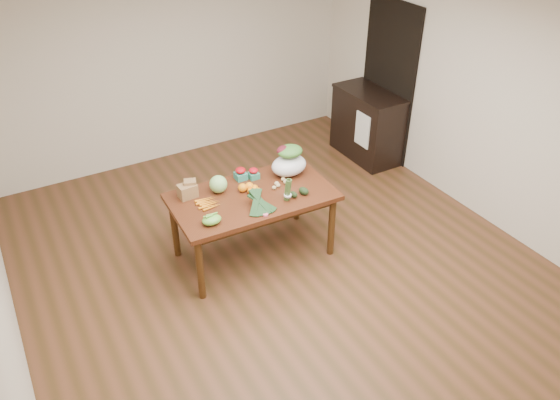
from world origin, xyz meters
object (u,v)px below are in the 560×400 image
cabinet (367,125)px  asparagus_bundle (288,190)px  cabbage (218,184)px  kale_bunch (261,204)px  dining_table (253,225)px  salad_bag (289,162)px  mandarin_cluster (255,191)px  paper_bag (187,190)px

cabinet → asparagus_bundle: asparagus_bundle is taller
cabbage → kale_bunch: cabbage is taller
dining_table → salad_bag: bearing=19.5°
cabbage → salad_bag: 0.79m
cabinet → kale_bunch: size_ratio=2.55×
mandarin_cluster → asparagus_bundle: size_ratio=0.72×
paper_bag → kale_bunch: paper_bag is taller
cabbage → kale_bunch: size_ratio=0.45×
paper_bag → kale_bunch: (0.51, -0.57, -0.00)m
dining_table → kale_bunch: (-0.06, -0.29, 0.45)m
dining_table → asparagus_bundle: bearing=-44.7°
dining_table → cabbage: size_ratio=9.00×
asparagus_bundle → cabinet: bearing=36.5°
dining_table → cabinet: 2.65m
kale_bunch → asparagus_bundle: size_ratio=1.60×
asparagus_bundle → salad_bag: (0.27, 0.43, 0.02)m
mandarin_cluster → asparagus_bundle: asparagus_bundle is taller
cabinet → paper_bag: size_ratio=4.31×
paper_bag → dining_table: bearing=-26.3°
dining_table → asparagus_bundle: asparagus_bundle is taller
paper_bag → salad_bag: bearing=-6.1°
cabinet → kale_bunch: bearing=-148.8°
paper_bag → kale_bunch: 0.77m
kale_bunch → asparagus_bundle: (0.31, 0.02, 0.05)m
cabinet → cabbage: 2.83m
cabbage → kale_bunch: (0.21, -0.51, -0.01)m
salad_bag → mandarin_cluster: bearing=-160.3°
dining_table → salad_bag: salad_bag is taller
paper_bag → mandarin_cluster: 0.66m
paper_bag → asparagus_bundle: size_ratio=0.95×
cabinet → cabbage: size_ratio=5.69×
dining_table → paper_bag: size_ratio=6.81×
dining_table → paper_bag: paper_bag is taller
asparagus_bundle → salad_bag: bearing=60.1°
cabbage → asparagus_bundle: (0.52, -0.48, 0.04)m
dining_table → cabinet: cabinet is taller
paper_bag → salad_bag: size_ratio=0.61×
cabbage → mandarin_cluster: bearing=-38.7°
dining_table → kale_bunch: 0.54m
dining_table → salad_bag: (0.52, 0.16, 0.52)m
cabinet → cabbage: (-2.63, -0.97, 0.37)m
cabinet → dining_table: bearing=-153.5°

